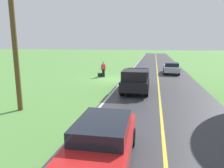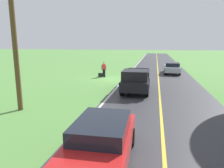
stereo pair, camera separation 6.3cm
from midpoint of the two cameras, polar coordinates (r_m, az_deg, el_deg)
ground_plane at (r=22.34m, az=-0.08°, el=1.39°), size 200.00×200.00×0.00m
road_surface at (r=21.91m, az=12.51°, el=0.93°), size 7.59×120.00×0.00m
lane_edge_line at (r=22.13m, az=3.12°, el=1.29°), size 0.16×117.60×0.00m
lane_centre_line at (r=21.91m, az=12.51°, el=0.94°), size 0.14×117.60×0.00m
hitchhiker_walking at (r=23.66m, az=-2.44°, el=4.33°), size 0.62×0.53×1.75m
suitcase_carried at (r=23.82m, az=-3.45°, el=2.52°), size 0.47×0.23×0.44m
pickup_truck_passing at (r=16.52m, az=6.44°, el=1.24°), size 2.15×5.42×1.82m
sedan_ahead_same_lane at (r=6.80m, az=-3.06°, el=-15.40°), size 2.02×4.45×1.41m
sedan_near_oncoming at (r=27.47m, az=15.99°, el=4.38°), size 2.02×4.45×1.41m
utility_pole_roadside at (r=12.64m, az=-25.33°, el=9.17°), size 0.28×0.28×7.17m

